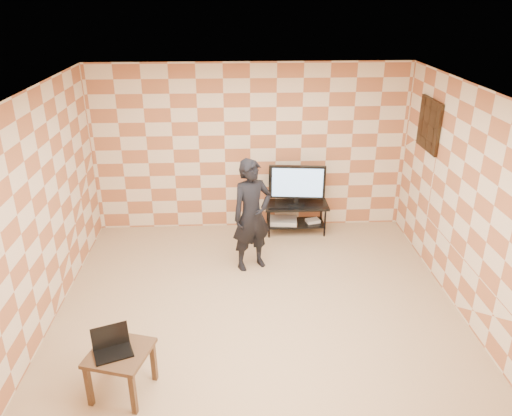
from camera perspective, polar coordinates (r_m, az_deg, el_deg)
The scene contains 14 objects.
floor at distance 6.35m, azimuth 0.26°, elevation -11.75°, with size 5.00×5.00×0.00m, color tan.
wall_back at distance 8.02m, azimuth -0.65°, elevation 6.81°, with size 5.00×0.02×2.70m, color beige.
wall_front at distance 3.56m, azimuth 2.50°, elevation -17.49°, with size 5.00×0.02×2.70m, color beige.
wall_left at distance 6.09m, azimuth -23.92°, elevation -1.01°, with size 0.02×5.00×2.70m, color beige.
wall_right at distance 6.31m, azimuth 23.59°, elevation -0.10°, with size 0.02×5.00×2.70m, color beige.
ceiling at distance 5.26m, azimuth 0.32°, elevation 12.90°, with size 5.00×5.00×0.02m, color white.
wall_art at distance 7.46m, azimuth 19.20°, elevation 8.97°, with size 0.04×0.72×0.72m.
tv_stand at distance 8.14m, azimuth 4.59°, elevation -0.40°, with size 1.02×0.46×0.50m.
tv at distance 7.95m, azimuth 4.71°, elevation 2.85°, with size 0.90×0.20×0.65m.
dvd_player at distance 8.17m, azimuth 3.14°, elevation -1.47°, with size 0.44×0.31×0.07m, color #B2B2B4.
game_console at distance 8.24m, azimuth 6.50°, elevation -1.46°, with size 0.21×0.16×0.05m, color silver.
side_table at distance 5.21m, azimuth -15.26°, elevation -16.26°, with size 0.68×0.68×0.50m.
laptop at distance 5.15m, azimuth -16.12°, elevation -14.97°, with size 0.43×0.38×0.23m.
person at distance 6.92m, azimuth -0.48°, elevation -0.83°, with size 0.59×0.39×1.62m, color black.
Camera 1 is at (-0.28, -5.16, 3.70)m, focal length 35.00 mm.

